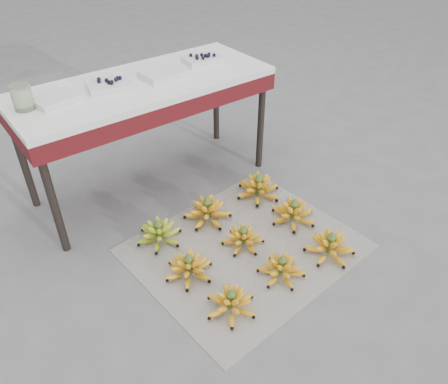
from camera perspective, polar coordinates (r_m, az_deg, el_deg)
ground at (r=2.65m, az=1.27°, el=-7.42°), size 60.00×60.00×0.00m
newspaper_mat at (r=2.65m, az=2.78°, el=-7.32°), size 1.32×1.14×0.01m
bunch_front_left at (r=2.29m, az=0.91°, el=-14.27°), size 0.29×0.29×0.16m
bunch_front_center at (r=2.47m, az=7.50°, el=-9.90°), size 0.26×0.26×0.16m
bunch_front_right at (r=2.64m, az=13.65°, el=-6.91°), size 0.34×0.34×0.18m
bunch_mid_left at (r=2.46m, az=-4.60°, el=-9.78°), size 0.33×0.33×0.17m
bunch_mid_center at (r=2.63m, az=2.51°, el=-6.04°), size 0.26×0.26×0.15m
bunch_mid_right at (r=2.83m, az=9.02°, el=-2.72°), size 0.35×0.35×0.18m
bunch_back_left at (r=2.68m, az=-8.48°, el=-5.32°), size 0.36×0.36×0.17m
bunch_back_center at (r=2.81m, az=-2.18°, el=-2.55°), size 0.39×0.39×0.18m
bunch_back_right at (r=3.02m, az=4.51°, el=0.54°), size 0.37×0.37×0.19m
vendor_table at (r=2.87m, az=-10.37°, el=12.44°), size 1.63×0.65×0.78m
tray_far_left at (r=2.66m, az=-21.09°, el=11.21°), size 0.27×0.21×0.04m
tray_left at (r=2.76m, az=-14.79°, el=13.36°), size 0.28×0.23×0.06m
tray_right at (r=2.86m, az=-7.92°, el=15.06°), size 0.28×0.21×0.04m
tray_far_right at (r=3.08m, az=-2.81°, el=16.93°), size 0.27×0.21×0.06m
glass_jar at (r=2.63m, az=-24.86°, el=11.14°), size 0.12×0.12×0.14m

